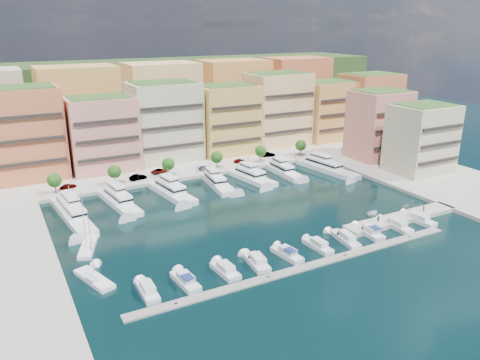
{
  "coord_description": "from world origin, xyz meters",
  "views": [
    {
      "loc": [
        -52.37,
        -94.03,
        44.23
      ],
      "look_at": [
        1.97,
        6.9,
        6.0
      ],
      "focal_mm": 35.0,
      "sensor_mm": 36.0,
      "label": 1
    }
  ],
  "objects": [
    {
      "name": "ground",
      "position": [
        0.0,
        0.0,
        0.0
      ],
      "size": [
        400.0,
        400.0,
        0.0
      ],
      "primitive_type": "plane",
      "color": "black",
      "rests_on": "ground"
    },
    {
      "name": "north_quay",
      "position": [
        0.0,
        62.0,
        0.0
      ],
      "size": [
        220.0,
        64.0,
        2.0
      ],
      "primitive_type": "cube",
      "color": "#9E998E",
      "rests_on": "ground"
    },
    {
      "name": "east_quay",
      "position": [
        62.0,
        -8.0,
        0.0
      ],
      "size": [
        34.0,
        76.0,
        2.0
      ],
      "primitive_type": "cube",
      "color": "#9E998E",
      "rests_on": "ground"
    },
    {
      "name": "hillside",
      "position": [
        0.0,
        110.0,
        0.0
      ],
      "size": [
        240.0,
        40.0,
        58.0
      ],
      "primitive_type": "cube",
      "color": "#203C18",
      "rests_on": "ground"
    },
    {
      "name": "south_pontoon",
      "position": [
        -3.0,
        -30.0,
        0.0
      ],
      "size": [
        72.0,
        2.2,
        0.35
      ],
      "primitive_type": "cube",
      "color": "gray",
      "rests_on": "ground"
    },
    {
      "name": "finger_pier",
      "position": [
        30.0,
        -22.0,
        0.0
      ],
      "size": [
        32.0,
        5.0,
        2.0
      ],
      "primitive_type": "cube",
      "color": "#9E998E",
      "rests_on": "ground"
    },
    {
      "name": "apartment_1",
      "position": [
        -44.0,
        51.99,
        14.31
      ],
      "size": [
        20.0,
        16.5,
        26.8
      ],
      "color": "#C96C43",
      "rests_on": "north_quay"
    },
    {
      "name": "apartment_2",
      "position": [
        -23.0,
        49.99,
        12.31
      ],
      "size": [
        20.0,
        15.5,
        22.8
      ],
      "color": "tan",
      "rests_on": "north_quay"
    },
    {
      "name": "apartment_3",
      "position": [
        -2.0,
        51.99,
        13.81
      ],
      "size": [
        22.0,
        16.5,
        25.8
      ],
      "color": "beige",
      "rests_on": "north_quay"
    },
    {
      "name": "apartment_4",
      "position": [
        20.0,
        49.99,
        12.81
      ],
      "size": [
        20.0,
        15.5,
        23.8
      ],
      "color": "#E0A954",
      "rests_on": "north_quay"
    },
    {
      "name": "apartment_5",
      "position": [
        42.0,
        51.99,
        14.31
      ],
      "size": [
        22.0,
        16.5,
        26.8
      ],
      "color": "#F1CD80",
      "rests_on": "north_quay"
    },
    {
      "name": "apartment_6",
      "position": [
        64.0,
        49.99,
        12.31
      ],
      "size": [
        20.0,
        15.5,
        22.8
      ],
      "color": "tan",
      "rests_on": "north_quay"
    },
    {
      "name": "apartment_7",
      "position": [
        84.0,
        47.99,
        13.31
      ],
      "size": [
        22.0,
        16.5,
        24.8
      ],
      "color": "#C96C43",
      "rests_on": "north_quay"
    },
    {
      "name": "apartment_east_a",
      "position": [
        62.0,
        19.99,
        12.31
      ],
      "size": [
        18.0,
        14.5,
        22.8
      ],
      "color": "tan",
      "rests_on": "east_quay"
    },
    {
      "name": "apartment_east_b",
      "position": [
        62.0,
        1.99,
        11.31
      ],
      "size": [
        18.0,
        14.5,
        20.8
      ],
      "color": "beige",
      "rests_on": "east_quay"
    },
    {
      "name": "backblock_1",
      "position": [
        -25.0,
        74.0,
        16.0
      ],
      "size": [
        26.0,
        18.0,
        30.0
      ],
      "primitive_type": "cube",
      "color": "#E0A954",
      "rests_on": "north_quay"
    },
    {
      "name": "backblock_2",
      "position": [
        5.0,
        74.0,
        16.0
      ],
      "size": [
        26.0,
        18.0,
        30.0
      ],
      "primitive_type": "cube",
      "color": "#F1CD80",
      "rests_on": "north_quay"
    },
    {
      "name": "backblock_3",
      "position": [
        35.0,
        74.0,
        16.0
      ],
      "size": [
        26.0,
        18.0,
        30.0
      ],
      "primitive_type": "cube",
      "color": "tan",
      "rests_on": "north_quay"
    },
    {
      "name": "backblock_4",
      "position": [
        65.0,
        74.0,
        16.0
      ],
      "size": [
        26.0,
        18.0,
        30.0
      ],
      "primitive_type": "cube",
      "color": "#C96C43",
      "rests_on": "north_quay"
    },
    {
      "name": "tree_0",
      "position": [
        -40.0,
        33.5,
        4.74
      ],
      "size": [
        3.8,
        3.8,
        5.65
      ],
      "color": "#473323",
      "rests_on": "north_quay"
    },
    {
      "name": "tree_1",
      "position": [
        -24.0,
        33.5,
        4.74
      ],
      "size": [
        3.8,
        3.8,
        5.65
      ],
      "color": "#473323",
      "rests_on": "north_quay"
    },
    {
      "name": "tree_2",
      "position": [
        -8.0,
        33.5,
        4.74
      ],
      "size": [
        3.8,
        3.8,
        5.65
      ],
      "color": "#473323",
      "rests_on": "north_quay"
    },
    {
      "name": "tree_3",
      "position": [
        8.0,
        33.5,
        4.74
      ],
      "size": [
        3.8,
        3.8,
        5.65
      ],
      "color": "#473323",
      "rests_on": "north_quay"
    },
    {
      "name": "tree_4",
      "position": [
        24.0,
        33.5,
        4.74
      ],
      "size": [
        3.8,
        3.8,
        5.65
      ],
      "color": "#473323",
      "rests_on": "north_quay"
    },
    {
      "name": "tree_5",
      "position": [
        40.0,
        33.5,
        4.74
      ],
      "size": [
        3.8,
        3.8,
        5.65
      ],
      "color": "#473323",
      "rests_on": "north_quay"
    },
    {
      "name": "lamppost_0",
      "position": [
        -36.0,
        31.2,
        3.83
      ],
      "size": [
        0.3,
        0.3,
        4.2
      ],
      "color": "black",
      "rests_on": "north_quay"
    },
    {
      "name": "lamppost_1",
      "position": [
        -18.0,
        31.2,
        3.83
      ],
      "size": [
        0.3,
        0.3,
        4.2
      ],
      "color": "black",
      "rests_on": "north_quay"
    },
    {
      "name": "lamppost_2",
      "position": [
        0.0,
        31.2,
        3.83
      ],
      "size": [
        0.3,
        0.3,
        4.2
      ],
      "color": "black",
      "rests_on": "north_quay"
    },
    {
      "name": "lamppost_3",
      "position": [
        18.0,
        31.2,
        3.83
      ],
      "size": [
        0.3,
        0.3,
        4.2
      ],
      "color": "black",
      "rests_on": "north_quay"
    },
    {
      "name": "lamppost_4",
      "position": [
        36.0,
        31.2,
        3.83
      ],
      "size": [
        0.3,
        0.3,
        4.2
      ],
      "color": "black",
      "rests_on": "north_quay"
    },
    {
      "name": "yacht_0",
      "position": [
        -38.69,
        16.76,
        1.21
      ],
      "size": [
        6.99,
        27.04,
        7.3
      ],
      "color": "white",
      "rests_on": "ground"
    },
    {
      "name": "yacht_1",
      "position": [
        -26.64,
        19.55,
        1.09
      ],
      "size": [
        6.83,
        20.89,
        7.3
      ],
      "color": "white",
      "rests_on": "ground"
    },
    {
      "name": "yacht_2",
      "position": [
        -12.19,
        20.04,
        1.21
      ],
      "size": [
        7.37,
        20.03,
        7.3
      ],
      "color": "white",
      "rests_on": "ground"
    },
    {
      "name": "yacht_3",
      "position": [
        2.08,
        20.88,
        1.21
      ],
      "size": [
        6.21,
        18.09,
        7.3
      ],
      "color": "white",
      "rests_on": "ground"
    },
    {
      "name": "yacht_4",
      "position": [
        13.33,
        20.83,
        1.09
      ],
      "size": [
        7.64,
        18.29,
        7.3
      ],
      "color": "white",
      "rests_on": "ground"
    },
    {
      "name": "yacht_5",
      "position": [
        25.12,
        21.34,
        1.21
      ],
      "size": [
        4.61,
        16.81,
        7.3
      ],
      "color": "white",
      "rests_on": "ground"
    },
    {
      "name": "yacht_6",
      "position": [
        38.92,
        18.16,
        1.21
      ],
      "size": [
        7.9,
        24.09,
        7.3
      ],
      "color": "white",
      "rests_on": "ground"
    },
    {
      "name": "cruiser_0",
      "position": [
        -33.07,
        -24.58,
        0.55
      ],
      "size": [
        2.66,
        7.53,
        2.55
      ],
      "color": "silver",
      "rests_on": "ground"
    },
    {
      "name": "cruiser_1",
      "position": [
        -26.07,
        -24.6,
        0.57
      ],
      "size": [
        3.26,
        8.02,
        2.66
      ],
      "color": "silver",
      "rests_on": "ground"
    },
    {
      "name": "cruiser_2",
      "position": [
        -18.09,
        -24.58,
        0.55
      ],
      "size": [
        3.29,
        7.51,
        2.55
      ],
      "color": "silver",
      "rests_on": "ground"
    },
    {
      "name": "cruiser_3",
      "position": [
        -11.3,
        -24.58,
        0.55
      ],
      "size": [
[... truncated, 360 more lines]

